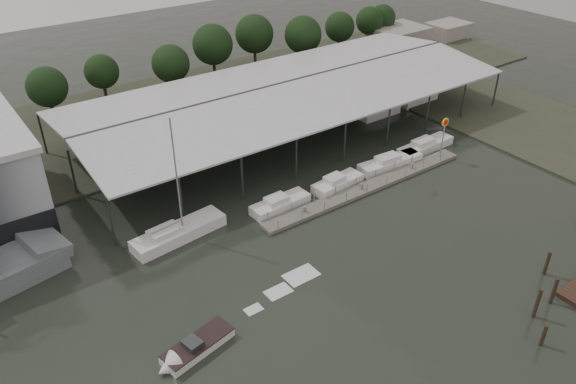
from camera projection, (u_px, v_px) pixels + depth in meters
ground at (319, 289)px, 48.98m from camera, size 200.00×200.00×0.00m
land_strip_far at (131, 124)px, 77.90m from camera, size 140.00×30.00×0.30m
land_strip_east at (527, 123)px, 78.20m from camera, size 20.00×60.00×0.30m
covered_boat_shed at (289, 86)px, 73.52m from camera, size 58.24×24.00×6.96m
floating_dock at (368, 187)px, 63.23m from camera, size 28.00×2.00×1.40m
shell_fuel_sign at (444, 130)px, 67.23m from camera, size 1.10×0.18×5.55m
distant_commercial_buildings at (414, 35)px, 108.20m from camera, size 22.00×8.00×4.00m
white_sailboat at (178, 233)px, 55.01m from camera, size 9.87×3.61×12.95m
speedboat_underway at (192, 350)px, 42.60m from camera, size 17.43×5.31×2.00m
moored_cruiser_0 at (280, 204)px, 59.53m from camera, size 6.77×2.44×1.70m
moored_cruiser_1 at (337, 183)px, 63.22m from camera, size 6.49×2.73×1.70m
moored_cruiser_2 at (390, 162)px, 67.33m from camera, size 8.57×2.80×1.70m
moored_cruiser_3 at (425, 146)px, 71.05m from camera, size 8.48×2.50×1.70m
mooring_pilings at (572, 314)px, 44.90m from camera, size 8.15×9.44×3.79m
horizon_tree_line at (251, 42)px, 91.41m from camera, size 67.76×11.22×9.55m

